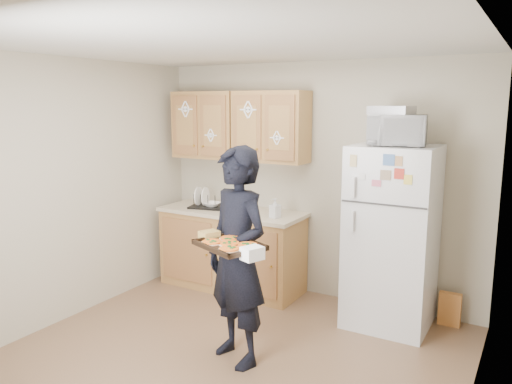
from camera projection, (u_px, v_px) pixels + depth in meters
floor at (222, 364)px, 4.02m from camera, size 3.60×3.60×0.00m
ceiling at (217, 43)px, 3.58m from camera, size 3.60×3.60×0.00m
wall_back at (314, 181)px, 5.34m from camera, size 3.60×0.04×2.50m
wall_left at (61, 192)px, 4.69m from camera, size 0.04×3.60×2.50m
wall_right at (474, 246)px, 2.91m from camera, size 0.04×3.60×2.50m
refrigerator at (392, 237)px, 4.62m from camera, size 0.75×0.70×1.70m
base_cabinet at (232, 251)px, 5.63m from camera, size 1.60×0.60×0.86m
countertop at (232, 212)px, 5.55m from camera, size 1.64×0.64×0.04m
upper_cab_left at (208, 125)px, 5.69m from camera, size 0.80×0.33×0.75m
upper_cab_right at (271, 127)px, 5.29m from camera, size 0.80×0.33×0.75m
cereal_box at (450, 309)px, 4.69m from camera, size 0.20×0.07×0.32m
person at (237, 257)px, 3.94m from camera, size 0.75×0.63×1.75m
baking_tray at (230, 246)px, 3.62m from camera, size 0.58×0.51×0.04m
pizza_front_left at (212, 242)px, 3.66m from camera, size 0.16×0.16×0.02m
pizza_front_right at (229, 249)px, 3.48m from camera, size 0.16×0.16×0.02m
pizza_back_left at (230, 238)px, 3.75m from camera, size 0.16×0.16×0.02m
pizza_back_right at (248, 245)px, 3.58m from camera, size 0.16×0.16×0.02m
pizza_center at (230, 243)px, 3.62m from camera, size 0.16×0.16×0.02m
microwave at (397, 130)px, 4.40m from camera, size 0.54×0.41×0.27m
foil_pan at (392, 110)px, 4.43m from camera, size 0.39×0.30×0.08m
dish_rack at (208, 201)px, 5.66m from camera, size 0.44×0.37×0.16m
bowl at (212, 204)px, 5.64m from camera, size 0.20×0.20×0.05m
soap_bottle at (275, 208)px, 5.15m from camera, size 0.11×0.11×0.20m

